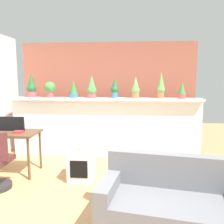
# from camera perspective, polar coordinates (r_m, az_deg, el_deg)

# --- Properties ---
(ground_plane) EXTENTS (12.00, 12.00, 0.00)m
(ground_plane) POSITION_cam_1_polar(r_m,az_deg,el_deg) (3.41, -5.84, -21.26)
(ground_plane) COLOR tan
(divider_wall) EXTENTS (4.03, 0.16, 1.22)m
(divider_wall) POSITION_cam_1_polar(r_m,az_deg,el_deg) (5.06, -1.73, -3.92)
(divider_wall) COLOR white
(divider_wall) RESTS_ON ground
(plant_shelf) EXTENTS (4.03, 0.35, 0.04)m
(plant_shelf) POSITION_cam_1_polar(r_m,az_deg,el_deg) (4.93, -1.82, 3.19)
(plant_shelf) COLOR white
(plant_shelf) RESTS_ON divider_wall
(brick_wall_behind) EXTENTS (4.03, 0.10, 2.50)m
(brick_wall_behind) POSITION_cam_1_polar(r_m,az_deg,el_deg) (5.56, -1.05, 3.83)
(brick_wall_behind) COLOR #9E5442
(brick_wall_behind) RESTS_ON ground
(potted_plant_0) EXTENTS (0.20, 0.20, 0.52)m
(potted_plant_0) POSITION_cam_1_polar(r_m,az_deg,el_deg) (5.37, -19.05, 5.97)
(potted_plant_0) COLOR #B7474C
(potted_plant_0) RESTS_ON plant_shelf
(potted_plant_1) EXTENTS (0.24, 0.24, 0.34)m
(potted_plant_1) POSITION_cam_1_polar(r_m,az_deg,el_deg) (5.17, -14.91, 5.61)
(potted_plant_1) COLOR #B7474C
(potted_plant_1) RESTS_ON plant_shelf
(potted_plant_2) EXTENTS (0.18, 0.18, 0.36)m
(potted_plant_2) POSITION_cam_1_polar(r_m,az_deg,el_deg) (5.02, -9.39, 5.45)
(potted_plant_2) COLOR #386B84
(potted_plant_2) RESTS_ON plant_shelf
(potted_plant_3) EXTENTS (0.20, 0.20, 0.48)m
(potted_plant_3) POSITION_cam_1_polar(r_m,az_deg,el_deg) (4.94, -4.97, 5.90)
(potted_plant_3) COLOR #B7474C
(potted_plant_3) RESTS_ON plant_shelf
(potted_plant_4) EXTENTS (0.17, 0.17, 0.41)m
(potted_plant_4) POSITION_cam_1_polar(r_m,az_deg,el_deg) (4.89, 0.65, 5.78)
(potted_plant_4) COLOR #386B84
(potted_plant_4) RESTS_ON plant_shelf
(potted_plant_5) EXTENTS (0.18, 0.18, 0.44)m
(potted_plant_5) POSITION_cam_1_polar(r_m,az_deg,el_deg) (4.85, 5.74, 5.77)
(potted_plant_5) COLOR #C66B42
(potted_plant_5) RESTS_ON plant_shelf
(potted_plant_6) EXTENTS (0.17, 0.17, 0.55)m
(potted_plant_6) POSITION_cam_1_polar(r_m,az_deg,el_deg) (4.90, 11.84, 6.28)
(potted_plant_6) COLOR #C66B42
(potted_plant_6) RESTS_ON plant_shelf
(potted_plant_7) EXTENTS (0.16, 0.16, 0.34)m
(potted_plant_7) POSITION_cam_1_polar(r_m,az_deg,el_deg) (4.96, 16.71, 5.03)
(potted_plant_7) COLOR #B7474C
(potted_plant_7) RESTS_ON plant_shelf
(desk) EXTENTS (1.10, 0.60, 0.75)m
(desk) POSITION_cam_1_polar(r_m,az_deg,el_deg) (4.51, -24.37, -5.46)
(desk) COLOR brown
(desk) RESTS_ON ground
(tv_monitor) EXTENTS (0.47, 0.04, 0.26)m
(tv_monitor) POSITION_cam_1_polar(r_m,az_deg,el_deg) (4.51, -23.35, -2.65)
(tv_monitor) COLOR black
(tv_monitor) RESTS_ON desk
(side_cube_shelf) EXTENTS (0.40, 0.41, 0.50)m
(side_cube_shelf) POSITION_cam_1_polar(r_m,az_deg,el_deg) (4.01, -7.48, -12.67)
(side_cube_shelf) COLOR silver
(side_cube_shelf) RESTS_ON ground
(vase_on_shelf) EXTENTS (0.10, 0.10, 0.20)m
(vase_on_shelf) POSITION_cam_1_polar(r_m,az_deg,el_deg) (3.87, -7.30, -8.00)
(vase_on_shelf) COLOR silver
(vase_on_shelf) RESTS_ON side_cube_shelf
(book_on_desk) EXTENTS (0.15, 0.13, 0.04)m
(book_on_desk) POSITION_cam_1_polar(r_m,az_deg,el_deg) (4.31, -21.92, -4.55)
(book_on_desk) COLOR #B22D33
(book_on_desk) RESTS_ON desk
(couch) EXTENTS (1.66, 1.01, 0.80)m
(couch) POSITION_cam_1_polar(r_m,az_deg,el_deg) (2.84, 14.50, -21.44)
(couch) COLOR slate
(couch) RESTS_ON ground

